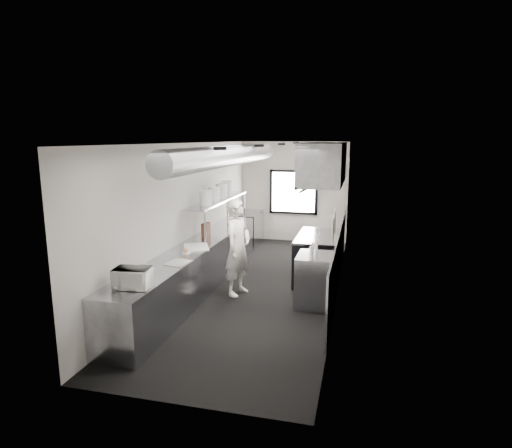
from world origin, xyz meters
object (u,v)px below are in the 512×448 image
Objects in this scene: deli_tub_a at (141,271)px; squeeze_bottle_d at (312,248)px; prep_counter at (197,267)px; bottle_station at (316,280)px; far_work_table at (247,229)px; line_cook at (238,247)px; exhaust_hood at (323,164)px; squeeze_bottle_e at (316,246)px; squeeze_bottle_a at (312,255)px; plate_stack_c at (221,191)px; pass_shelf at (219,201)px; deli_tub_b at (143,268)px; squeeze_bottle_c at (312,251)px; cutting_board at (196,247)px; small_plate at (186,253)px; range at (317,257)px; squeeze_bottle_b at (311,252)px; knife_block at (206,229)px; plate_stack_a at (206,198)px; plate_stack_b at (214,194)px; microwave at (133,278)px; plate_stack_d at (227,188)px.

squeeze_bottle_d reaches higher than deli_tub_a.
prep_counter and bottle_station have the same top height.
far_work_table is 7.91× the size of deli_tub_a.
line_cook reaches higher than deli_tub_a.
squeeze_bottle_e is at bearing -89.09° from exhaust_hood.
far_work_table is at bearing 118.18° from squeeze_bottle_a.
plate_stack_c is 1.92× the size of squeeze_bottle_e.
pass_shelf is at bearing 145.36° from squeeze_bottle_d.
deli_tub_b is at bearing 107.40° from deli_tub_a.
plate_stack_c is at bearing 140.78° from squeeze_bottle_c.
cutting_board is at bearing -176.05° from squeeze_bottle_d.
small_plate is at bearing -84.64° from prep_counter.
range is at bearing 93.91° from squeeze_bottle_e.
plate_stack_c is at bearing 138.61° from squeeze_bottle_b.
prep_counter is 0.98m from knife_block.
small_plate is (0.21, 1.15, -0.05)m from deli_tub_b.
plate_stack_a is at bearing 155.89° from squeeze_bottle_b.
squeeze_bottle_b reaches higher than far_work_table.
prep_counter is 39.56× the size of deli_tub_a.
deli_tub_a is at bearing -141.10° from squeeze_bottle_d.
small_plate is 1.99m from plate_stack_b.
squeeze_bottle_c reaches higher than range.
deli_tub_a is at bearing -92.99° from prep_counter.
squeeze_bottle_e is at bearing 7.58° from cutting_board.
squeeze_bottle_a is 0.59m from squeeze_bottle_e.
small_plate is at bearing 82.46° from microwave.
squeeze_bottle_b is at bearing -23.71° from knife_block.
small_plate is (-0.77, -0.61, 0.01)m from line_cook.
line_cook is 2.01m from deli_tub_b.
deli_tub_b is 0.91× the size of squeeze_bottle_d.
squeeze_bottle_d reaches higher than small_plate.
squeeze_bottle_d is at bearing -43.33° from plate_stack_d.
prep_counter is 22.42× the size of knife_block.
plate_stack_d is at bearing 159.29° from exhaust_hood.
prep_counter is at bearing 178.48° from squeeze_bottle_d.
squeeze_bottle_a is (2.19, 1.94, -0.05)m from microwave.
squeeze_bottle_c reaches higher than deli_tub_b.
bottle_station is at bearing -87.82° from exhaust_hood.
small_plate is 1.00× the size of squeeze_bottle_d.
cutting_board is (0.02, 0.41, 0.00)m from small_plate.
microwave is 2.79× the size of squeeze_bottle_d.
line_cook reaches higher than squeeze_bottle_c.
range is 2.84m from small_plate.
line_cook reaches higher than pass_shelf.
plate_stack_d is at bearing 139.28° from squeeze_bottle_e.
exhaust_hood reaches higher than far_work_table.
pass_shelf is 9.68× the size of plate_stack_b.
exhaust_hood reaches higher than squeeze_bottle_c.
squeeze_bottle_d is 0.93× the size of squeeze_bottle_e.
squeeze_bottle_c is at bearing -90.78° from exhaust_hood.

